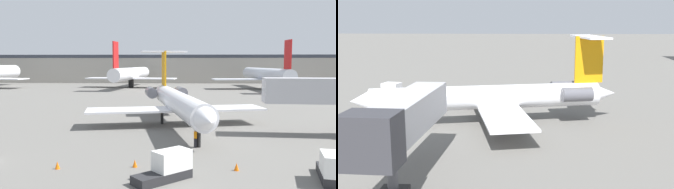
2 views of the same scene
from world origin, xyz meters
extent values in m
cube|color=#66635E|center=(0.00, 0.00, -0.05)|extent=(400.00, 400.00, 0.10)
cylinder|color=white|center=(0.07, -1.41, 2.91)|extent=(7.44, 24.53, 2.53)
cone|color=white|center=(2.71, -14.21, 2.91)|extent=(2.80, 2.64, 2.41)
cone|color=white|center=(-2.59, 11.48, 2.91)|extent=(2.63, 2.98, 2.15)
cube|color=white|center=(5.51, 0.73, 1.94)|extent=(10.67, 6.33, 0.24)
cube|color=white|center=(-5.77, -1.60, 1.94)|extent=(10.67, 6.33, 0.24)
cylinder|color=#595960|center=(0.32, 8.10, 3.31)|extent=(2.12, 3.44, 1.50)
cylinder|color=#595960|center=(-3.92, 7.22, 3.31)|extent=(2.12, 3.44, 1.50)
cube|color=orange|center=(-2.20, 9.62, 6.74)|extent=(0.88, 3.18, 5.14)
cube|color=white|center=(-2.20, 9.62, 9.21)|extent=(7.14, 3.73, 0.20)
cylinder|color=black|center=(2.15, -11.46, 0.82)|extent=(0.36, 0.36, 1.64)
cylinder|color=black|center=(1.24, 0.87, 0.82)|extent=(0.36, 0.36, 1.64)
cylinder|color=black|center=(-1.90, 0.22, 0.82)|extent=(0.36, 0.36, 1.64)
cube|color=#ADADB2|center=(15.75, -5.93, 4.70)|extent=(13.31, 3.42, 2.60)
cube|color=black|center=(1.84, -11.56, 0.42)|extent=(0.28, 0.35, 0.85)
cube|color=orange|center=(1.84, -11.56, 1.15)|extent=(0.31, 0.43, 0.60)
sphere|color=tan|center=(1.84, -11.56, 1.57)|extent=(0.24, 0.24, 0.24)
cube|color=#262628|center=(10.40, -19.60, 0.30)|extent=(2.34, 4.22, 0.60)
cube|color=white|center=(10.21, -20.37, 1.25)|extent=(1.95, 2.67, 1.30)
cube|color=#262628|center=(-0.58, -20.46, 0.30)|extent=(3.95, 3.66, 0.60)
cube|color=white|center=(0.03, -19.94, 1.25)|extent=(2.73, 2.62, 1.30)
cone|color=orange|center=(4.52, -18.06, 0.28)|extent=(0.36, 0.36, 0.55)
cone|color=orange|center=(-2.76, -17.59, 0.28)|extent=(0.36, 0.36, 0.55)
cone|color=orange|center=(-8.24, -18.27, 0.28)|extent=(0.36, 0.36, 0.55)
cube|color=#9E998E|center=(0.00, 95.09, 5.25)|extent=(149.86, 21.12, 10.49)
cube|color=#333842|center=(0.00, 84.73, 9.89)|extent=(149.86, 0.60, 1.20)
cylinder|color=white|center=(-15.26, 61.95, 4.24)|extent=(7.82, 32.74, 3.69)
cube|color=red|center=(-17.09, 47.80, 9.59)|extent=(0.81, 4.01, 7.00)
cube|color=white|center=(-15.26, 61.95, 2.80)|extent=(27.87, 9.44, 0.30)
cube|color=black|center=(-15.26, 61.95, 1.20)|extent=(1.20, 2.80, 2.40)
cylinder|color=silver|center=(24.27, 58.19, 4.22)|extent=(6.91, 36.26, 3.63)
cube|color=red|center=(25.73, 42.22, 9.53)|extent=(0.66, 4.01, 7.00)
cube|color=silver|center=(24.27, 58.19, 2.80)|extent=(30.73, 8.74, 0.30)
cube|color=black|center=(24.27, 58.19, 1.20)|extent=(1.20, 2.80, 2.40)
camera|label=1|loc=(0.77, -41.85, 7.59)|focal=36.71mm
camera|label=2|loc=(44.87, 2.13, 11.81)|focal=45.63mm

